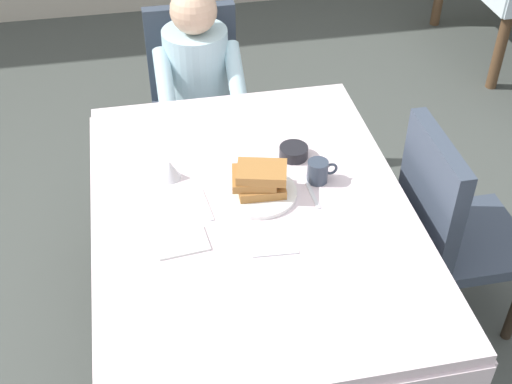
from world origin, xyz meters
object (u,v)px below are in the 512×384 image
(plate_breakfast, at_px, (258,193))
(cup_coffee, at_px, (318,171))
(chair_diner, at_px, (196,90))
(dining_table_main, at_px, (253,226))
(syrup_pitcher, at_px, (170,170))
(spoon_near_edge, at_px, (276,254))
(diner_person, at_px, (198,82))
(chair_right_side, at_px, (449,223))
(knife_right_of_plate, at_px, (311,191))
(breakfast_stack, at_px, (259,179))
(fork_left_of_plate, at_px, (206,204))
(bowl_butter, at_px, (294,152))

(plate_breakfast, xyz_separation_m, cup_coffee, (0.23, 0.04, 0.03))
(chair_diner, bearing_deg, dining_table_main, 93.23)
(syrup_pitcher, bearing_deg, spoon_near_edge, -57.63)
(diner_person, relative_size, spoon_near_edge, 7.47)
(dining_table_main, distance_m, cup_coffee, 0.31)
(chair_right_side, height_order, knife_right_of_plate, chair_right_side)
(breakfast_stack, distance_m, knife_right_of_plate, 0.20)
(diner_person, xyz_separation_m, spoon_near_edge, (0.10, -1.26, 0.07))
(diner_person, xyz_separation_m, knife_right_of_plate, (0.29, -0.97, 0.07))
(chair_diner, xyz_separation_m, plate_breakfast, (0.10, -1.10, 0.22))
(fork_left_of_plate, relative_size, knife_right_of_plate, 0.90)
(dining_table_main, height_order, plate_breakfast, plate_breakfast)
(breakfast_stack, bearing_deg, dining_table_main, -118.47)
(chair_right_side, xyz_separation_m, bowl_butter, (-0.56, 0.26, 0.23))
(breakfast_stack, relative_size, spoon_near_edge, 1.41)
(dining_table_main, bearing_deg, fork_left_of_plate, 164.18)
(bowl_butter, height_order, syrup_pitcher, syrup_pitcher)
(cup_coffee, xyz_separation_m, fork_left_of_plate, (-0.42, -0.06, -0.04))
(chair_right_side, xyz_separation_m, spoon_near_edge, (-0.74, -0.24, 0.21))
(diner_person, xyz_separation_m, syrup_pitcher, (-0.20, -0.79, 0.11))
(fork_left_of_plate, distance_m, spoon_near_edge, 0.34)
(plate_breakfast, relative_size, knife_right_of_plate, 1.40)
(fork_left_of_plate, bearing_deg, chair_right_side, -98.85)
(dining_table_main, bearing_deg, cup_coffee, 21.05)
(cup_coffee, xyz_separation_m, syrup_pitcher, (-0.53, 0.12, -0.01))
(syrup_pitcher, xyz_separation_m, spoon_near_edge, (0.29, -0.46, -0.04))
(diner_person, distance_m, bowl_butter, 0.81)
(fork_left_of_plate, height_order, knife_right_of_plate, same)
(chair_diner, xyz_separation_m, chair_right_side, (0.84, -1.17, 0.00))
(dining_table_main, relative_size, spoon_near_edge, 10.16)
(cup_coffee, xyz_separation_m, knife_right_of_plate, (-0.04, -0.06, -0.04))
(chair_right_side, bearing_deg, plate_breakfast, -95.02)
(dining_table_main, xyz_separation_m, plate_breakfast, (0.03, 0.06, 0.10))
(dining_table_main, height_order, syrup_pitcher, syrup_pitcher)
(syrup_pitcher, bearing_deg, cup_coffee, -12.74)
(fork_left_of_plate, bearing_deg, chair_diner, -10.78)
(diner_person, xyz_separation_m, plate_breakfast, (0.10, -0.95, 0.08))
(chair_diner, relative_size, breakfast_stack, 4.39)
(chair_right_side, bearing_deg, bowl_butter, -114.83)
(bowl_butter, relative_size, spoon_near_edge, 0.73)
(fork_left_of_plate, height_order, spoon_near_edge, same)
(dining_table_main, bearing_deg, chair_diner, 93.23)
(breakfast_stack, bearing_deg, fork_left_of_plate, -173.45)
(chair_right_side, distance_m, fork_left_of_plate, 0.95)
(chair_diner, xyz_separation_m, bowl_butter, (0.28, -0.91, 0.23))
(diner_person, distance_m, knife_right_of_plate, 1.01)
(chair_diner, xyz_separation_m, syrup_pitcher, (-0.20, -0.95, 0.25))
(cup_coffee, distance_m, syrup_pitcher, 0.54)
(cup_coffee, distance_m, bowl_butter, 0.17)
(diner_person, height_order, chair_right_side, diner_person)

